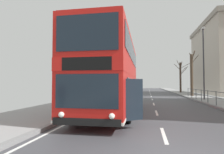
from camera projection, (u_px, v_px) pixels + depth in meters
double_decker_bus_main at (112, 75)px, 11.24m from camera, size 3.36×10.55×4.37m
pedestrian_railing_far_kerb at (221, 97)px, 12.54m from camera, size 0.05×20.75×1.04m
street_lamp_far_side at (204, 57)px, 18.76m from camera, size 0.28×0.60×7.41m
bare_tree_far_00 at (192, 73)px, 24.29m from camera, size 0.86×3.44×5.96m
bare_tree_far_01 at (181, 76)px, 34.28m from camera, size 2.86×2.43×6.16m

